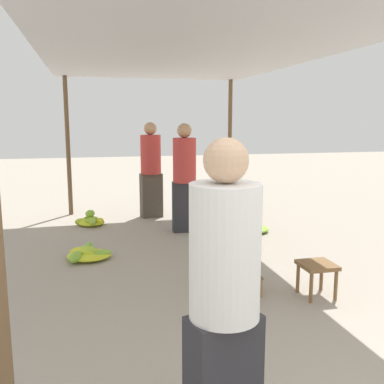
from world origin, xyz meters
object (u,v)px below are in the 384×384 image
object	(u,v)px
vendor_foreground	(224,299)
banana_pile_left_1	(90,221)
crate_near	(235,282)
stool	(317,269)
shopper_walking_far	(151,168)
banana_pile_left_0	(87,253)
banana_pile_right_1	(217,215)
banana_pile_right_0	(246,243)
shopper_walking_mid	(185,176)
banana_pile_right_2	(251,228)

from	to	relation	value
vendor_foreground	banana_pile_left_1	world-z (taller)	vendor_foreground
crate_near	stool	bearing A→B (deg)	-22.27
stool	shopper_walking_far	bearing A→B (deg)	105.34
vendor_foreground	banana_pile_left_0	distance (m)	3.72
stool	banana_pile_right_1	size ratio (longest dim) A/B	0.56
stool	shopper_walking_far	world-z (taller)	shopper_walking_far
banana_pile_right_1	vendor_foreground	bearing A→B (deg)	-106.79
banana_pile_right_0	banana_pile_right_1	size ratio (longest dim) A/B	0.74
banana_pile_right_1	banana_pile_left_0	bearing A→B (deg)	-142.04
vendor_foreground	banana_pile_left_1	distance (m)	5.47
shopper_walking_mid	shopper_walking_far	world-z (taller)	shopper_walking_far
banana_pile_left_0	banana_pile_right_2	distance (m)	2.70
banana_pile_right_2	shopper_walking_far	world-z (taller)	shopper_walking_far
crate_near	banana_pile_left_0	bearing A→B (deg)	135.62
banana_pile_right_1	shopper_walking_mid	xyz separation A→B (m)	(-0.79, -0.75, 0.84)
stool	shopper_walking_far	distance (m)	4.22
vendor_foreground	banana_pile_right_1	world-z (taller)	vendor_foreground
vendor_foreground	banana_pile_right_0	bearing A→B (deg)	67.29
banana_pile_right_1	crate_near	xyz separation A→B (m)	(-0.82, -3.29, 0.04)
banana_pile_right_1	banana_pile_left_1	bearing A→B (deg)	-179.68
shopper_walking_mid	stool	bearing A→B (deg)	-75.56
banana_pile_left_0	banana_pile_right_0	world-z (taller)	banana_pile_left_0
banana_pile_right_0	shopper_walking_far	size ratio (longest dim) A/B	0.26
banana_pile_left_0	banana_pile_right_1	distance (m)	2.95
banana_pile_left_0	banana_pile_left_1	size ratio (longest dim) A/B	1.21
banana_pile_left_0	shopper_walking_far	distance (m)	2.66
vendor_foreground	stool	size ratio (longest dim) A/B	4.85
banana_pile_right_0	crate_near	distance (m)	1.59
banana_pile_left_1	banana_pile_right_2	distance (m)	2.73
vendor_foreground	shopper_walking_far	bearing A→B (deg)	85.37
crate_near	banana_pile_left_1	bearing A→B (deg)	113.90
vendor_foreground	crate_near	distance (m)	2.37
crate_near	banana_pile_right_2	bearing A→B (deg)	64.47
shopper_walking_mid	shopper_walking_far	distance (m)	1.22
banana_pile_left_0	crate_near	distance (m)	2.11
banana_pile_left_0	banana_pile_left_1	world-z (taller)	banana_pile_left_1
vendor_foreground	stool	xyz separation A→B (m)	(1.57, 1.77, -0.60)
banana_pile_right_2	stool	bearing A→B (deg)	-96.85
banana_pile_left_0	banana_pile_right_2	xyz separation A→B (m)	(2.59, 0.78, -0.00)
shopper_walking_far	stool	bearing A→B (deg)	-74.66
banana_pile_left_1	banana_pile_right_2	xyz separation A→B (m)	(2.53, -1.03, -0.02)
shopper_walking_mid	shopper_walking_far	xyz separation A→B (m)	(-0.37, 1.17, 0.01)
banana_pile_left_0	banana_pile_right_0	bearing A→B (deg)	-0.96
banana_pile_right_0	banana_pile_left_1	bearing A→B (deg)	139.13
stool	banana_pile_right_2	world-z (taller)	stool
banana_pile_right_2	shopper_walking_far	size ratio (longest dim) A/B	0.33
banana_pile_left_1	banana_pile_right_1	bearing A→B (deg)	0.32
stool	shopper_walking_far	size ratio (longest dim) A/B	0.20
banana_pile_left_0	banana_pile_left_1	distance (m)	1.80
banana_pile_left_0	banana_pile_right_0	size ratio (longest dim) A/B	1.47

